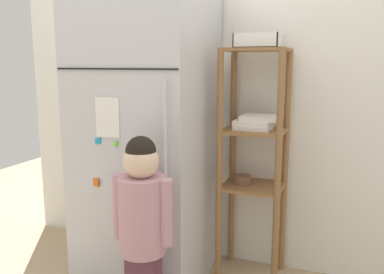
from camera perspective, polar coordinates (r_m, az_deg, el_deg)
name	(u,v)px	position (r m, az deg, el deg)	size (l,w,h in m)	color
kitchen_wall_back	(205,85)	(2.58, 1.79, 7.26)	(2.65, 0.03, 2.25)	silver
refrigerator	(147,131)	(2.37, -6.36, 0.84)	(0.69, 0.70, 1.75)	silver
child_standing	(142,214)	(1.93, -6.98, -10.75)	(0.30, 0.22, 0.94)	brown
pantry_shelf_unit	(254,145)	(2.35, 8.66, -1.07)	(0.36, 0.32, 1.35)	olive
fruit_bin	(258,43)	(2.31, 9.22, 12.97)	(0.24, 0.20, 0.08)	white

